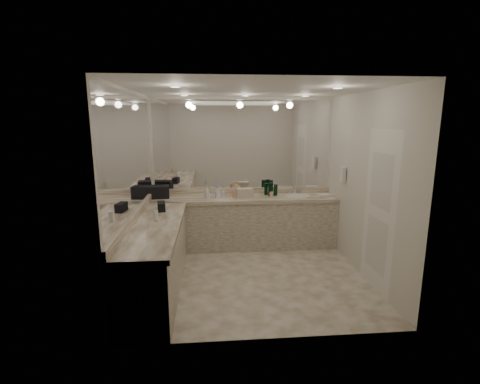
{
  "coord_description": "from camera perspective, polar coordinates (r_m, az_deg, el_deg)",
  "views": [
    {
      "loc": [
        -0.56,
        -4.66,
        2.22
      ],
      "look_at": [
        -0.14,
        0.4,
        1.15
      ],
      "focal_mm": 26.0,
      "sensor_mm": 36.0,
      "label": 1
    }
  ],
  "objects": [
    {
      "name": "lotion_left",
      "position": [
        4.72,
        -13.68,
        -3.76
      ],
      "size": [
        0.06,
        0.06,
        0.15
      ],
      "primitive_type": "cylinder",
      "color": "white",
      "rests_on": "vanity_left_top"
    },
    {
      "name": "ceiling",
      "position": [
        4.71,
        2.14,
        16.5
      ],
      "size": [
        3.2,
        3.2,
        0.0
      ],
      "primitive_type": "plane",
      "color": "white",
      "rests_on": "floor"
    },
    {
      "name": "green_bottle_3",
      "position": [
        6.17,
        5.15,
        0.49
      ],
      "size": [
        0.07,
        0.07,
        0.22
      ],
      "primitive_type": "cylinder",
      "color": "#0E4528",
      "rests_on": "vanity_back_top"
    },
    {
      "name": "amenity_bottle_4",
      "position": [
        5.98,
        0.3,
        -0.53
      ],
      "size": [
        0.07,
        0.07,
        0.07
      ],
      "primitive_type": "cylinder",
      "color": "#E57F66",
      "rests_on": "vanity_back_top"
    },
    {
      "name": "floor",
      "position": [
        5.19,
        1.91,
        -13.46
      ],
      "size": [
        3.2,
        3.2,
        0.0
      ],
      "primitive_type": "plane",
      "color": "beige",
      "rests_on": "ground"
    },
    {
      "name": "sink",
      "position": [
        6.19,
        9.42,
        -0.65
      ],
      "size": [
        0.44,
        0.44,
        0.03
      ],
      "primitive_type": "cylinder",
      "color": "white",
      "rests_on": "vanity_back_top"
    },
    {
      "name": "green_bottle_2",
      "position": [
        6.15,
        5.85,
        0.33
      ],
      "size": [
        0.07,
        0.07,
        0.19
      ],
      "primitive_type": "cylinder",
      "color": "#0E4528",
      "rests_on": "vanity_back_top"
    },
    {
      "name": "black_toiletry_bag",
      "position": [
        6.09,
        -13.35,
        0.07
      ],
      "size": [
        0.41,
        0.28,
        0.22
      ],
      "primitive_type": "cube",
      "rotation": [
        0.0,
        0.0,
        0.1
      ],
      "color": "black",
      "rests_on": "vanity_back_top"
    },
    {
      "name": "door",
      "position": [
        4.82,
        21.83,
        -3.03
      ],
      "size": [
        0.02,
        0.82,
        2.1
      ],
      "primitive_type": "cube",
      "color": "white",
      "rests_on": "wall_right"
    },
    {
      "name": "wall_phone",
      "position": [
        5.83,
        16.56,
        2.79
      ],
      "size": [
        0.06,
        0.1,
        0.24
      ],
      "primitive_type": "cube",
      "color": "white",
      "rests_on": "wall_right"
    },
    {
      "name": "cream_cosmetic_case",
      "position": [
        5.97,
        0.66,
        -0.12
      ],
      "size": [
        0.31,
        0.23,
        0.16
      ],
      "primitive_type": "cube",
      "rotation": [
        0.0,
        0.0,
        0.23
      ],
      "color": "beige",
      "rests_on": "vanity_back_top"
    },
    {
      "name": "vanity_left_base",
      "position": [
        4.77,
        -13.59,
        -10.63
      ],
      "size": [
        0.6,
        2.4,
        0.84
      ],
      "primitive_type": "cube",
      "color": "beige",
      "rests_on": "floor"
    },
    {
      "name": "amenity_bottle_5",
      "position": [
        6.14,
        0.44,
        -0.24
      ],
      "size": [
        0.04,
        0.04,
        0.06
      ],
      "primitive_type": "cylinder",
      "color": "#3F3F4C",
      "rests_on": "vanity_back_top"
    },
    {
      "name": "wall_left",
      "position": [
        4.86,
        -17.06,
        0.43
      ],
      "size": [
        0.02,
        3.0,
        2.6
      ],
      "primitive_type": "cube",
      "color": "silver",
      "rests_on": "floor"
    },
    {
      "name": "mirror_back",
      "position": [
        6.19,
        0.4,
        7.74
      ],
      "size": [
        3.12,
        0.01,
        1.55
      ],
      "primitive_type": "cube",
      "color": "white",
      "rests_on": "wall_back"
    },
    {
      "name": "wall_right",
      "position": [
        5.22,
        19.75,
        1.01
      ],
      "size": [
        0.02,
        3.0,
        2.6
      ],
      "primitive_type": "cube",
      "color": "silver",
      "rests_on": "floor"
    },
    {
      "name": "amenity_bottle_1",
      "position": [
        6.06,
        -2.69,
        -0.25
      ],
      "size": [
        0.04,
        0.04,
        0.1
      ],
      "primitive_type": "cylinder",
      "color": "silver",
      "rests_on": "vanity_back_top"
    },
    {
      "name": "black_bag_spill",
      "position": [
        5.24,
        -12.78,
        -2.29
      ],
      "size": [
        0.14,
        0.25,
        0.13
      ],
      "primitive_type": "cube",
      "rotation": [
        0.0,
        0.0,
        0.17
      ],
      "color": "black",
      "rests_on": "vanity_left_top"
    },
    {
      "name": "amenity_bottle_2",
      "position": [
        5.92,
        -5.31,
        -0.58
      ],
      "size": [
        0.06,
        0.06,
        0.1
      ],
      "primitive_type": "cylinder",
      "color": "silver",
      "rests_on": "vanity_back_top"
    },
    {
      "name": "mirror_left",
      "position": [
        4.79,
        -17.27,
        6.02
      ],
      "size": [
        0.01,
        2.92,
        1.55
      ],
      "primitive_type": "cube",
      "color": "white",
      "rests_on": "wall_left"
    },
    {
      "name": "faucet",
      "position": [
        6.38,
        8.99,
        0.41
      ],
      "size": [
        0.24,
        0.16,
        0.14
      ],
      "primitive_type": "cube",
      "color": "silver",
      "rests_on": "vanity_back_top"
    },
    {
      "name": "green_bottle_1",
      "position": [
        6.18,
        4.29,
        0.48
      ],
      "size": [
        0.06,
        0.06,
        0.21
      ],
      "primitive_type": "cylinder",
      "color": "#0E4528",
      "rests_on": "vanity_back_top"
    },
    {
      "name": "wall_back",
      "position": [
        6.25,
        0.39,
        3.4
      ],
      "size": [
        3.2,
        0.02,
        2.6
      ],
      "primitive_type": "cube",
      "color": "silver",
      "rests_on": "floor"
    },
    {
      "name": "soap_bottle_a",
      "position": [
        5.95,
        -5.52,
        0.17
      ],
      "size": [
        0.1,
        0.1,
        0.24
      ],
      "primitive_type": "imported",
      "rotation": [
        0.0,
        0.0,
        -0.07
      ],
      "color": "beige",
      "rests_on": "vanity_back_top"
    },
    {
      "name": "amenity_bottle_0",
      "position": [
        5.96,
        -1.15,
        -0.38
      ],
      "size": [
        0.04,
        0.04,
        0.11
      ],
      "primitive_type": "cylinder",
      "color": "#E57F66",
      "rests_on": "vanity_back_top"
    },
    {
      "name": "soap_bottle_c",
      "position": [
        6.0,
        -0.21,
        0.07
      ],
      "size": [
        0.15,
        0.15,
        0.18
      ],
      "primitive_type": "imported",
      "rotation": [
        0.0,
        0.0,
        -0.07
      ],
      "color": "#F5CD85",
      "rests_on": "vanity_back_top"
    },
    {
      "name": "backsplash_back",
      "position": [
        6.29,
        0.4,
        0.22
      ],
      "size": [
        3.2,
        0.04,
        0.1
      ],
      "primitive_type": "cube",
      "color": "beige",
      "rests_on": "vanity_back_top"
    },
    {
      "name": "hand_towel",
      "position": [
        6.24,
        13.7,
        -0.51
      ],
      "size": [
        0.25,
        0.19,
        0.04
      ],
      "primitive_type": "cube",
      "rotation": [
        0.0,
        0.0,
        0.15
      ],
      "color": "white",
      "rests_on": "vanity_back_top"
    },
    {
      "name": "soap_bottle_b",
      "position": [
        5.94,
        -3.71,
        -0.15
      ],
      "size": [
        0.1,
        0.1,
        0.17
      ],
      "primitive_type": "imported",
      "rotation": [
        0.0,
        0.0,
        0.41
      ],
      "color": "white",
      "rests_on": "vanity_back_top"
    },
    {
      "name": "vanity_back_base",
      "position": [
        6.15,
        0.63,
        -5.14
      ],
      "size": [
        3.2,
        0.6,
        0.84
      ],
      "primitive_type": "cube",
      "color": "beige",
      "rests_on": "floor"
    },
    {
      "name": "backsplash_left",
      "position": [
        4.93,
        -16.59,
        -3.55
      ],
      "size": [
        0.04,
        3.0,
        0.1
      ],
      "primitive_type": "cube",
      "color": "beige",
      "rests_on": "vanity_left_top"
    },
    {
      "name": "amenity_bottle_3",
      "position": [
        6.07,
        5.17,
        -0.32
      ],
      "size": [
        0.07,
        0.07,
        0.09
      ],
      "primitive_type": "cylinder",
      "color": "#E0B28C",
      "rests_on": "vanity_back_top"
    },
    {
      "name": "vanity_back_top",
      "position": [
        6.03,
        0.65,
        -1.08
      ],
      "size": [
        3.2,
        0.64,
        0.06
      ],
      "primitive_type": "cube",
      "color": "beige",
      "rests_on": "vanity_back_base"
    },
    {
      "name": "green_bottle_4",
      "position": [
        6.22,
        4.93,
        0.55
      ],
      "size": [
        0.06,
        0.06,
        0.21
      ],
      "primitive_type": "cylinder",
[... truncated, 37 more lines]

